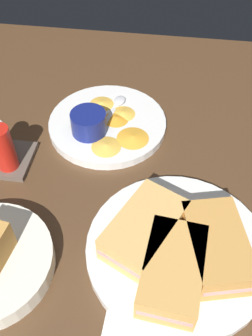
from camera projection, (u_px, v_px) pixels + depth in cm
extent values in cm
cube|color=#4C331E|center=(160.00, 216.00, 62.50)|extent=(110.00, 110.00, 3.00)
cylinder|color=silver|center=(177.00, 249.00, 55.80)|extent=(26.92, 26.92, 1.60)
cube|color=tan|center=(144.00, 229.00, 54.33)|extent=(15.01, 12.50, 4.80)
cube|color=#DB938E|center=(144.00, 229.00, 54.33)|extent=(14.98, 12.06, 0.80)
cube|color=tan|center=(173.00, 270.00, 50.14)|extent=(13.69, 8.86, 4.80)
cube|color=#DB938E|center=(173.00, 270.00, 50.14)|extent=(13.89, 8.28, 0.80)
cube|color=#C68C42|center=(216.00, 247.00, 52.48)|extent=(14.48, 10.58, 4.80)
cube|color=#DB938E|center=(216.00, 247.00, 52.48)|extent=(14.58, 10.06, 0.80)
cylinder|color=#0C144C|center=(221.00, 256.00, 52.24)|extent=(7.41, 7.41, 3.41)
cylinder|color=black|center=(222.00, 252.00, 51.26)|extent=(6.08, 6.08, 0.60)
cube|color=silver|center=(150.00, 246.00, 55.01)|extent=(1.44, 5.56, 0.40)
ellipsoid|color=silver|center=(187.00, 254.00, 53.97)|extent=(2.56, 3.43, 0.80)
cylinder|color=silver|center=(108.00, 124.00, 74.04)|extent=(22.79, 22.79, 1.60)
cylinder|color=navy|center=(89.00, 123.00, 69.86)|extent=(6.57, 6.57, 4.25)
cylinder|color=olive|center=(88.00, 116.00, 68.57)|extent=(5.39, 5.39, 0.60)
cube|color=silver|center=(109.00, 118.00, 73.66)|extent=(5.53, 2.11, 0.40)
ellipsoid|color=silver|center=(120.00, 101.00, 76.93)|extent=(3.64, 2.91, 0.80)
cone|color=orange|center=(86.00, 123.00, 72.50)|extent=(6.25, 6.25, 0.60)
cone|color=gold|center=(133.00, 137.00, 69.99)|extent=(8.38, 8.38, 0.60)
cone|color=orange|center=(116.00, 118.00, 73.49)|extent=(6.17, 6.17, 0.60)
cone|color=gold|center=(106.00, 146.00, 68.51)|extent=(6.21, 6.21, 0.60)
cone|color=gold|center=(102.00, 103.00, 76.59)|extent=(6.72, 6.72, 0.60)
cone|color=gold|center=(123.00, 113.00, 74.56)|extent=(6.22, 6.22, 0.60)
cube|color=brown|center=(7.00, 159.00, 68.23)|extent=(9.00, 9.00, 1.00)
cylinder|color=red|center=(3.00, 148.00, 63.38)|extent=(3.60, 3.60, 8.50)
cube|color=white|center=(138.00, 331.00, 48.65)|extent=(11.42, 9.52, 0.40)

